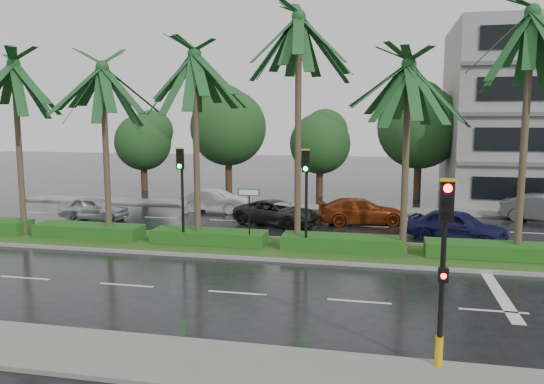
% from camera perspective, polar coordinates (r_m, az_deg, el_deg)
% --- Properties ---
extents(ground, '(120.00, 120.00, 0.00)m').
position_cam_1_polar(ground, '(22.59, -0.29, -6.81)').
color(ground, black).
rests_on(ground, ground).
extents(near_sidewalk, '(40.00, 2.40, 0.12)m').
position_cam_1_polar(near_sidewalk, '(13.35, -10.10, -17.45)').
color(near_sidewalk, slate).
rests_on(near_sidewalk, ground).
extents(far_sidewalk, '(40.00, 2.00, 0.12)m').
position_cam_1_polar(far_sidewalk, '(34.14, 4.00, -1.67)').
color(far_sidewalk, slate).
rests_on(far_sidewalk, ground).
extents(median, '(36.00, 4.00, 0.15)m').
position_cam_1_polar(median, '(23.51, 0.23, -6.02)').
color(median, gray).
rests_on(median, ground).
extents(hedge, '(35.20, 1.40, 0.60)m').
position_cam_1_polar(hedge, '(23.43, 0.23, -5.14)').
color(hedge, '#224D16').
rests_on(hedge, median).
extents(lane_markings, '(34.00, 13.06, 0.01)m').
position_cam_1_polar(lane_markings, '(21.75, 7.37, -7.45)').
color(lane_markings, silver).
rests_on(lane_markings, ground).
extents(palm_row, '(26.30, 4.20, 10.59)m').
position_cam_1_polar(palm_row, '(23.23, -2.84, 13.66)').
color(palm_row, '#473B29').
rests_on(palm_row, median).
extents(signal_near, '(0.34, 0.45, 4.36)m').
position_cam_1_polar(signal_near, '(12.46, 17.94, -7.59)').
color(signal_near, black).
rests_on(signal_near, near_sidewalk).
extents(signal_median_left, '(0.34, 0.42, 4.36)m').
position_cam_1_polar(signal_median_left, '(23.46, -9.73, 1.09)').
color(signal_median_left, black).
rests_on(signal_median_left, median).
extents(signal_median_right, '(0.34, 0.42, 4.36)m').
position_cam_1_polar(signal_median_right, '(22.04, 3.68, 0.74)').
color(signal_median_right, black).
rests_on(signal_median_right, median).
extents(street_sign, '(0.95, 0.09, 2.60)m').
position_cam_1_polar(street_sign, '(22.83, -2.49, -1.21)').
color(street_sign, black).
rests_on(street_sign, median).
extents(bg_trees, '(32.85, 5.85, 8.45)m').
position_cam_1_polar(bg_trees, '(39.08, 7.05, 6.77)').
color(bg_trees, '#382519').
rests_on(bg_trees, ground).
extents(car_silver, '(1.60, 3.93, 1.34)m').
position_cam_1_polar(car_silver, '(31.91, -18.61, -1.64)').
color(car_silver, '#B6B8BE').
rests_on(car_silver, ground).
extents(car_white, '(1.89, 4.36, 1.39)m').
position_cam_1_polar(car_white, '(32.94, -6.10, -0.93)').
color(car_white, '#B2B2B2').
rests_on(car_white, ground).
extents(car_darkgrey, '(3.72, 5.20, 1.31)m').
position_cam_1_polar(car_darkgrey, '(28.84, 0.51, -2.23)').
color(car_darkgrey, black).
rests_on(car_darkgrey, ground).
extents(car_red, '(3.12, 5.18, 1.41)m').
position_cam_1_polar(car_red, '(29.44, 9.58, -2.04)').
color(car_red, maroon).
rests_on(car_red, ground).
extents(car_blue, '(3.48, 4.83, 1.53)m').
position_cam_1_polar(car_blue, '(26.26, 19.27, -3.46)').
color(car_blue, '#19194C').
rests_on(car_blue, ground).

